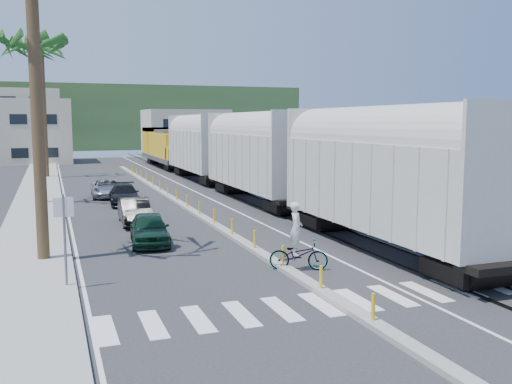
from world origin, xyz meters
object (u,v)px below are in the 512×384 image
at_px(street_sign, 64,227).
at_px(cyclist, 298,249).
at_px(car_lead, 149,229).
at_px(car_second, 135,211).

height_order(street_sign, cyclist, street_sign).
bearing_deg(car_lead, cyclist, -49.20).
relative_size(car_lead, cyclist, 1.58).
xyz_separation_m(street_sign, car_lead, (3.54, 5.82, -1.30)).
xyz_separation_m(street_sign, cyclist, (7.76, -0.25, -1.21)).
bearing_deg(car_second, street_sign, -106.71).
xyz_separation_m(car_second, cyclist, (4.14, -11.15, 0.09)).
xyz_separation_m(street_sign, car_second, (3.62, 10.90, -1.30)).
bearing_deg(cyclist, car_second, 44.36).
distance_m(street_sign, cyclist, 7.86).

